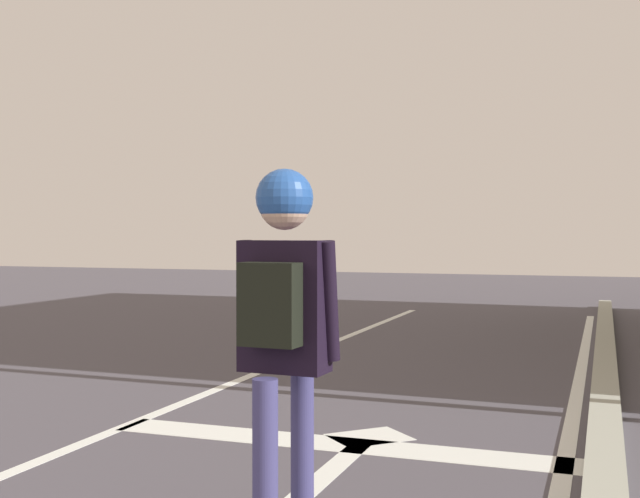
% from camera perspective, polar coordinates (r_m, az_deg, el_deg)
% --- Properties ---
extents(lane_line_center, '(0.12, 20.00, 0.01)m').
position_cam_1_polar(lane_line_center, '(6.60, -13.84, -12.21)').
color(lane_line_center, silver).
rests_on(lane_line_center, ground).
extents(lane_line_curbside, '(0.12, 20.00, 0.01)m').
position_cam_1_polar(lane_line_curbside, '(5.57, 17.01, -14.77)').
color(lane_line_curbside, silver).
rests_on(lane_line_curbside, ground).
extents(stop_bar, '(3.46, 0.40, 0.01)m').
position_cam_1_polar(stop_bar, '(5.93, 1.14, -13.73)').
color(stop_bar, silver).
rests_on(stop_bar, ground).
extents(lane_arrow_stem, '(0.16, 1.40, 0.01)m').
position_cam_1_polar(lane_arrow_stem, '(5.35, 0.91, -15.40)').
color(lane_arrow_stem, silver).
rests_on(lane_arrow_stem, ground).
extents(lane_arrow_head, '(0.71, 0.71, 0.01)m').
position_cam_1_polar(lane_arrow_head, '(6.13, 3.54, -13.24)').
color(lane_arrow_head, silver).
rests_on(lane_arrow_head, ground).
extents(curb_strip, '(0.24, 24.00, 0.14)m').
position_cam_1_polar(curb_strip, '(5.55, 19.68, -14.14)').
color(curb_strip, '#A1A394').
rests_on(curb_strip, ground).
extents(skater, '(0.48, 0.64, 1.74)m').
position_cam_1_polar(skater, '(3.56, -2.65, -4.32)').
color(skater, '#44417A').
rests_on(skater, skateboard).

